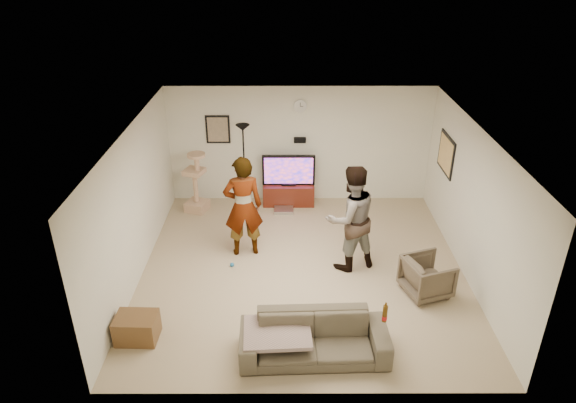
{
  "coord_description": "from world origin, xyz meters",
  "views": [
    {
      "loc": [
        -0.26,
        -7.42,
        5.1
      ],
      "look_at": [
        -0.25,
        0.2,
        1.21
      ],
      "focal_mm": 32.06,
      "sensor_mm": 36.0,
      "label": 1
    }
  ],
  "objects_px": {
    "tv": "(289,170)",
    "sofa": "(314,338)",
    "tv_stand": "(289,194)",
    "armchair": "(427,277)",
    "cat_tree": "(195,182)",
    "person_right": "(351,218)",
    "floor_lamp": "(244,169)",
    "beer_bottle": "(385,314)",
    "side_table": "(137,328)",
    "person_left": "(243,207)"
  },
  "relations": [
    {
      "from": "cat_tree",
      "to": "sofa",
      "type": "height_order",
      "value": "cat_tree"
    },
    {
      "from": "floor_lamp",
      "to": "armchair",
      "type": "xyz_separation_m",
      "value": [
        3.1,
        -2.88,
        -0.62
      ]
    },
    {
      "from": "sofa",
      "to": "tv_stand",
      "type": "bearing_deg",
      "value": 92.11
    },
    {
      "from": "floor_lamp",
      "to": "armchair",
      "type": "relative_size",
      "value": 2.7
    },
    {
      "from": "cat_tree",
      "to": "side_table",
      "type": "distance_m",
      "value": 3.96
    },
    {
      "from": "beer_bottle",
      "to": "cat_tree",
      "type": "bearing_deg",
      "value": 126.81
    },
    {
      "from": "tv_stand",
      "to": "tv",
      "type": "relative_size",
      "value": 0.98
    },
    {
      "from": "tv",
      "to": "sofa",
      "type": "xyz_separation_m",
      "value": [
        0.33,
        -4.57,
        -0.49
      ]
    },
    {
      "from": "sofa",
      "to": "beer_bottle",
      "type": "distance_m",
      "value": 1.01
    },
    {
      "from": "tv",
      "to": "sofa",
      "type": "distance_m",
      "value": 4.61
    },
    {
      "from": "tv_stand",
      "to": "tv",
      "type": "height_order",
      "value": "tv"
    },
    {
      "from": "person_right",
      "to": "side_table",
      "type": "xyz_separation_m",
      "value": [
        -3.2,
        -1.85,
        -0.75
      ]
    },
    {
      "from": "tv_stand",
      "to": "armchair",
      "type": "distance_m",
      "value": 3.87
    },
    {
      "from": "person_right",
      "to": "sofa",
      "type": "height_order",
      "value": "person_right"
    },
    {
      "from": "tv_stand",
      "to": "side_table",
      "type": "relative_size",
      "value": 1.87
    },
    {
      "from": "person_left",
      "to": "armchair",
      "type": "xyz_separation_m",
      "value": [
        3.0,
        -1.22,
        -0.62
      ]
    },
    {
      "from": "person_right",
      "to": "beer_bottle",
      "type": "bearing_deg",
      "value": 73.65
    },
    {
      "from": "floor_lamp",
      "to": "cat_tree",
      "type": "xyz_separation_m",
      "value": [
        -1.03,
        -0.02,
        -0.28
      ]
    },
    {
      "from": "cat_tree",
      "to": "person_right",
      "type": "height_order",
      "value": "person_right"
    },
    {
      "from": "tv",
      "to": "cat_tree",
      "type": "bearing_deg",
      "value": -170.69
    },
    {
      "from": "floor_lamp",
      "to": "sofa",
      "type": "height_order",
      "value": "floor_lamp"
    },
    {
      "from": "cat_tree",
      "to": "side_table",
      "type": "xyz_separation_m",
      "value": [
        -0.24,
        -3.93,
        -0.46
      ]
    },
    {
      "from": "armchair",
      "to": "tv_stand",
      "type": "bearing_deg",
      "value": 16.0
    },
    {
      "from": "tv_stand",
      "to": "floor_lamp",
      "type": "xyz_separation_m",
      "value": [
        -0.9,
        -0.3,
        0.71
      ]
    },
    {
      "from": "tv_stand",
      "to": "person_right",
      "type": "distance_m",
      "value": 2.7
    },
    {
      "from": "floor_lamp",
      "to": "person_right",
      "type": "distance_m",
      "value": 2.85
    },
    {
      "from": "tv_stand",
      "to": "side_table",
      "type": "xyz_separation_m",
      "value": [
        -2.17,
        -4.24,
        -0.03
      ]
    },
    {
      "from": "side_table",
      "to": "tv_stand",
      "type": "bearing_deg",
      "value": 62.97
    },
    {
      "from": "cat_tree",
      "to": "armchair",
      "type": "relative_size",
      "value": 1.88
    },
    {
      "from": "person_left",
      "to": "sofa",
      "type": "bearing_deg",
      "value": 103.6
    },
    {
      "from": "person_left",
      "to": "side_table",
      "type": "relative_size",
      "value": 3.24
    },
    {
      "from": "tv",
      "to": "sofa",
      "type": "height_order",
      "value": "tv"
    },
    {
      "from": "tv_stand",
      "to": "sofa",
      "type": "bearing_deg",
      "value": -85.83
    },
    {
      "from": "person_left",
      "to": "beer_bottle",
      "type": "bearing_deg",
      "value": 118.36
    },
    {
      "from": "floor_lamp",
      "to": "cat_tree",
      "type": "distance_m",
      "value": 1.06
    },
    {
      "from": "tv",
      "to": "cat_tree",
      "type": "relative_size",
      "value": 0.85
    },
    {
      "from": "tv_stand",
      "to": "person_left",
      "type": "xyz_separation_m",
      "value": [
        -0.8,
        -1.96,
        0.71
      ]
    },
    {
      "from": "tv_stand",
      "to": "beer_bottle",
      "type": "distance_m",
      "value": 4.77
    },
    {
      "from": "beer_bottle",
      "to": "side_table",
      "type": "relative_size",
      "value": 0.43
    },
    {
      "from": "cat_tree",
      "to": "armchair",
      "type": "distance_m",
      "value": 5.04
    },
    {
      "from": "tv",
      "to": "side_table",
      "type": "distance_m",
      "value": 4.8
    },
    {
      "from": "tv",
      "to": "beer_bottle",
      "type": "xyz_separation_m",
      "value": [
        1.26,
        -4.57,
        -0.07
      ]
    },
    {
      "from": "person_left",
      "to": "armchair",
      "type": "relative_size",
      "value": 2.7
    },
    {
      "from": "sofa",
      "to": "side_table",
      "type": "height_order",
      "value": "sofa"
    },
    {
      "from": "tv_stand",
      "to": "beer_bottle",
      "type": "height_order",
      "value": "beer_bottle"
    },
    {
      "from": "floor_lamp",
      "to": "tv",
      "type": "bearing_deg",
      "value": 18.44
    },
    {
      "from": "tv",
      "to": "armchair",
      "type": "distance_m",
      "value": 3.9
    },
    {
      "from": "person_left",
      "to": "beer_bottle",
      "type": "xyz_separation_m",
      "value": [
        2.06,
        -2.61,
        -0.23
      ]
    },
    {
      "from": "tv_stand",
      "to": "sofa",
      "type": "distance_m",
      "value": 4.58
    },
    {
      "from": "armchair",
      "to": "sofa",
      "type": "bearing_deg",
      "value": 108.03
    }
  ]
}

